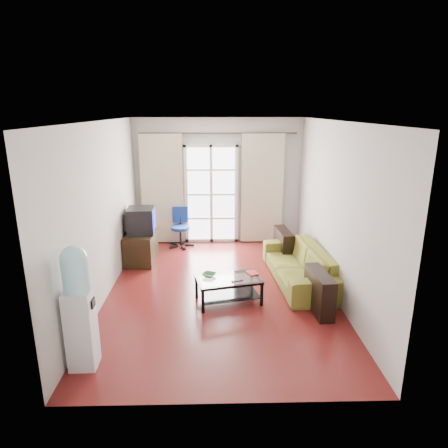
# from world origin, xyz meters

# --- Properties ---
(floor) EXTENTS (5.20, 5.20, 0.00)m
(floor) POSITION_xyz_m (0.00, 0.00, 0.00)
(floor) COLOR maroon
(floor) RESTS_ON ground
(ceiling) EXTENTS (5.20, 5.20, 0.00)m
(ceiling) POSITION_xyz_m (0.00, 0.00, 2.70)
(ceiling) COLOR white
(ceiling) RESTS_ON wall_back
(wall_back) EXTENTS (3.60, 0.02, 2.70)m
(wall_back) POSITION_xyz_m (0.00, 2.60, 1.35)
(wall_back) COLOR #BBB8B2
(wall_back) RESTS_ON floor
(wall_front) EXTENTS (3.60, 0.02, 2.70)m
(wall_front) POSITION_xyz_m (0.00, -2.60, 1.35)
(wall_front) COLOR #BBB8B2
(wall_front) RESTS_ON floor
(wall_left) EXTENTS (0.02, 5.20, 2.70)m
(wall_left) POSITION_xyz_m (-1.80, 0.00, 1.35)
(wall_left) COLOR #BBB8B2
(wall_left) RESTS_ON floor
(wall_right) EXTENTS (0.02, 5.20, 2.70)m
(wall_right) POSITION_xyz_m (1.80, 0.00, 1.35)
(wall_right) COLOR #BBB8B2
(wall_right) RESTS_ON floor
(french_door) EXTENTS (1.16, 0.06, 2.15)m
(french_door) POSITION_xyz_m (-0.15, 2.54, 1.07)
(french_door) COLOR white
(french_door) RESTS_ON wall_back
(curtain_rod) EXTENTS (3.30, 0.04, 0.04)m
(curtain_rod) POSITION_xyz_m (0.00, 2.50, 2.38)
(curtain_rod) COLOR #4C3F2D
(curtain_rod) RESTS_ON wall_back
(curtain_left) EXTENTS (0.90, 0.07, 2.35)m
(curtain_left) POSITION_xyz_m (-1.20, 2.48, 1.20)
(curtain_left) COLOR beige
(curtain_left) RESTS_ON curtain_rod
(curtain_right) EXTENTS (0.90, 0.07, 2.35)m
(curtain_right) POSITION_xyz_m (0.95, 2.48, 1.20)
(curtain_right) COLOR beige
(curtain_right) RESTS_ON curtain_rod
(radiator) EXTENTS (0.64, 0.12, 0.64)m
(radiator) POSITION_xyz_m (0.80, 2.50, 0.33)
(radiator) COLOR #99989B
(radiator) RESTS_ON floor
(sofa) EXTENTS (2.22, 1.16, 0.61)m
(sofa) POSITION_xyz_m (1.35, 0.36, 0.30)
(sofa) COLOR brown
(sofa) RESTS_ON floor
(coffee_table) EXTENTS (1.06, 0.76, 0.39)m
(coffee_table) POSITION_xyz_m (0.12, -0.38, 0.25)
(coffee_table) COLOR silver
(coffee_table) RESTS_ON floor
(bowl) EXTENTS (0.35, 0.35, 0.05)m
(bowl) POSITION_xyz_m (-0.17, -0.31, 0.42)
(bowl) COLOR #348F49
(bowl) RESTS_ON coffee_table
(book) EXTENTS (0.29, 0.31, 0.02)m
(book) POSITION_xyz_m (0.43, -0.24, 0.40)
(book) COLOR #A91420
(book) RESTS_ON coffee_table
(remote) EXTENTS (0.18, 0.11, 0.02)m
(remote) POSITION_xyz_m (0.24, -0.50, 0.40)
(remote) COLOR black
(remote) RESTS_ON coffee_table
(tv_stand) EXTENTS (0.56, 0.81, 0.58)m
(tv_stand) POSITION_xyz_m (-1.50, 1.32, 0.29)
(tv_stand) COLOR black
(tv_stand) RESTS_ON floor
(crt_tv) EXTENTS (0.56, 0.56, 0.49)m
(crt_tv) POSITION_xyz_m (-1.50, 1.37, 0.83)
(crt_tv) COLOR black
(crt_tv) RESTS_ON tv_stand
(task_chair) EXTENTS (0.60, 0.60, 0.84)m
(task_chair) POSITION_xyz_m (-0.82, 2.26, 0.25)
(task_chair) COLOR black
(task_chair) RESTS_ON floor
(water_cooler) EXTENTS (0.32, 0.31, 1.47)m
(water_cooler) POSITION_xyz_m (-1.60, -1.93, 0.77)
(water_cooler) COLOR silver
(water_cooler) RESTS_ON floor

